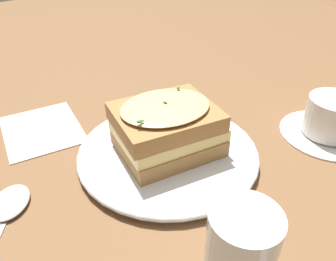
% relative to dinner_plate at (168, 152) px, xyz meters
% --- Properties ---
extents(ground_plane, '(2.40, 2.40, 0.00)m').
position_rel_dinner_plate_xyz_m(ground_plane, '(0.01, 0.03, -0.01)').
color(ground_plane, brown).
extents(dinner_plate, '(0.26, 0.26, 0.02)m').
position_rel_dinner_plate_xyz_m(dinner_plate, '(0.00, 0.00, 0.00)').
color(dinner_plate, white).
rests_on(dinner_plate, ground_plane).
extents(sandwich, '(0.14, 0.16, 0.08)m').
position_rel_dinner_plate_xyz_m(sandwich, '(-0.00, -0.00, 0.04)').
color(sandwich, '#A37542').
rests_on(sandwich, dinner_plate).
extents(teacup_with_saucer, '(0.15, 0.15, 0.07)m').
position_rel_dinner_plate_xyz_m(teacup_with_saucer, '(0.13, 0.23, 0.02)').
color(teacup_with_saucer, white).
rests_on(teacup_with_saucer, ground_plane).
extents(water_glass, '(0.06, 0.06, 0.10)m').
position_rel_dinner_plate_xyz_m(water_glass, '(0.19, -0.08, 0.04)').
color(water_glass, silver).
rests_on(water_glass, ground_plane).
extents(spoon, '(0.16, 0.13, 0.01)m').
position_rel_dinner_plate_xyz_m(spoon, '(-0.05, -0.22, -0.00)').
color(spoon, silver).
rests_on(spoon, ground_plane).
extents(napkin, '(0.17, 0.15, 0.00)m').
position_rel_dinner_plate_xyz_m(napkin, '(-0.20, -0.11, -0.01)').
color(napkin, silver).
rests_on(napkin, ground_plane).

